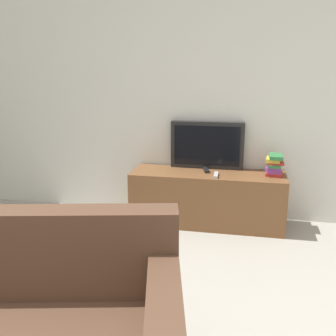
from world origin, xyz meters
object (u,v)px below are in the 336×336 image
Objects in this scene: remote_secondary at (216,175)px; tv_stand at (207,198)px; remote_on_stand at (206,170)px; book_stack at (274,165)px; television at (207,145)px.

tv_stand is at bearing 128.22° from remote_secondary.
remote_on_stand is 0.94× the size of remote_secondary.
book_stack reaches higher than remote_secondary.
television reaches higher than remote_secondary.
book_stack is at bearing 3.67° from tv_stand.
remote_secondary is (-0.54, -0.15, -0.09)m from book_stack.
remote_secondary is (0.11, -0.17, 0.00)m from remote_on_stand.
tv_stand is 0.28m from remote_on_stand.
remote_secondary is (0.09, -0.11, 0.28)m from tv_stand.
tv_stand is 8.13× the size of remote_secondary.
television is 0.40m from remote_secondary.
remote_on_stand and remote_secondary have the same top height.
book_stack is 0.66m from remote_on_stand.
television is 0.69m from book_stack.
remote_on_stand is at bearing 123.93° from remote_secondary.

